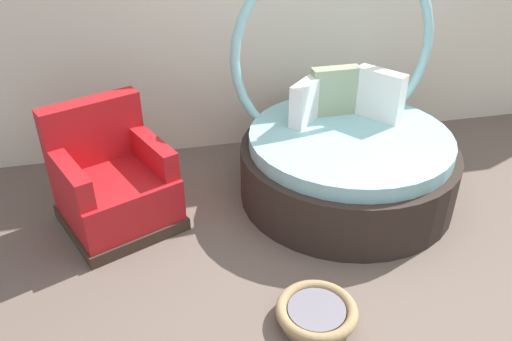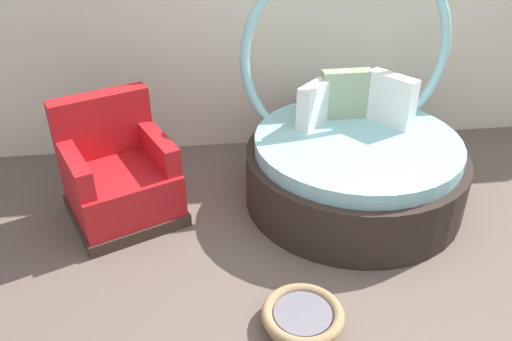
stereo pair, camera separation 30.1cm
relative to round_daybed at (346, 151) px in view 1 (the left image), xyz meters
name	(u,v)px [view 1 (the left image)]	position (x,y,z in m)	size (l,w,h in m)	color
ground_plane	(378,295)	(-0.21, -1.23, -0.41)	(8.00, 8.00, 0.02)	#66564C
back_wall	(289,2)	(-0.21, 1.11, 0.96)	(8.00, 0.12, 2.71)	silver
round_daybed	(346,151)	(0.00, 0.00, 0.00)	(1.77, 1.77, 1.97)	#2D231E
red_armchair	(113,185)	(-1.89, -0.01, -0.06)	(1.05, 1.05, 0.94)	#38281E
pet_basket	(316,313)	(-0.69, -1.36, -0.32)	(0.51, 0.51, 0.13)	#9E7F56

